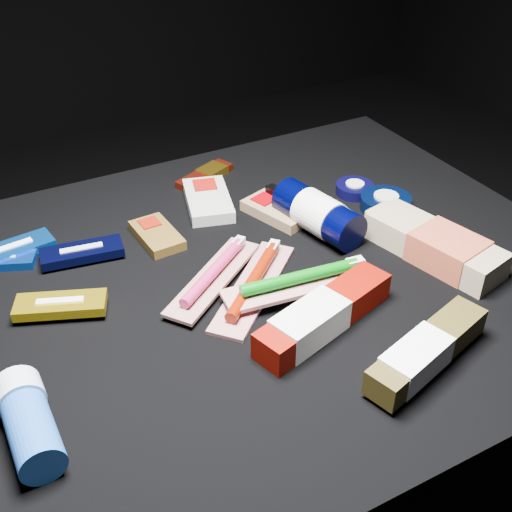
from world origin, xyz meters
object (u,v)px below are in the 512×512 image
lotion_bottle (318,214)px  toothpaste_carton_red (319,318)px  deodorant_stick (29,422)px  bodywash_bottle (437,246)px

lotion_bottle → toothpaste_carton_red: lotion_bottle is taller
deodorant_stick → lotion_bottle: bearing=21.8°
deodorant_stick → toothpaste_carton_red: 0.36m
lotion_bottle → bodywash_bottle: (0.11, -0.15, -0.01)m
bodywash_bottle → deodorant_stick: deodorant_stick is taller
deodorant_stick → bodywash_bottle: bearing=4.5°
deodorant_stick → toothpaste_carton_red: bearing=-0.5°
bodywash_bottle → deodorant_stick: bearing=172.3°
bodywash_bottle → deodorant_stick: size_ratio=1.81×
bodywash_bottle → toothpaste_carton_red: bearing=179.7°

